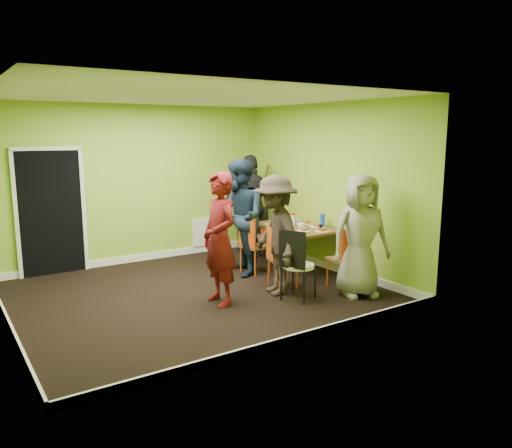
{
  "coord_description": "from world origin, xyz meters",
  "views": [
    {
      "loc": [
        -3.12,
        -6.33,
        2.3
      ],
      "look_at": [
        1.05,
        0.0,
        0.92
      ],
      "focal_mm": 35.0,
      "sensor_mm": 36.0,
      "label": 1
    }
  ],
  "objects_px": {
    "easel": "(251,209)",
    "person_left_far": "(240,218)",
    "blue_bottle": "(322,220)",
    "person_standing": "(220,239)",
    "person_front_end": "(360,236)",
    "chair_left_near": "(278,254)",
    "chair_back_end": "(258,222)",
    "thermos": "(293,221)",
    "person_back_end": "(252,206)",
    "chair_bentwood": "(296,261)",
    "chair_front_end": "(347,255)",
    "chair_left_far": "(252,241)",
    "orange_bottle": "(289,223)",
    "person_left_near": "(276,235)",
    "dining_table": "(297,229)"
  },
  "relations": [
    {
      "from": "easel",
      "to": "person_left_far",
      "type": "relative_size",
      "value": 0.91
    },
    {
      "from": "easel",
      "to": "person_left_far",
      "type": "height_order",
      "value": "person_left_far"
    },
    {
      "from": "easel",
      "to": "blue_bottle",
      "type": "distance_m",
      "value": 1.81
    },
    {
      "from": "person_standing",
      "to": "person_front_end",
      "type": "relative_size",
      "value": 1.03
    },
    {
      "from": "chair_left_near",
      "to": "chair_back_end",
      "type": "height_order",
      "value": "chair_back_end"
    },
    {
      "from": "person_front_end",
      "to": "person_standing",
      "type": "bearing_deg",
      "value": 174.3
    },
    {
      "from": "chair_back_end",
      "to": "blue_bottle",
      "type": "relative_size",
      "value": 4.21
    },
    {
      "from": "thermos",
      "to": "person_back_end",
      "type": "height_order",
      "value": "person_back_end"
    },
    {
      "from": "person_back_end",
      "to": "chair_bentwood",
      "type": "bearing_deg",
      "value": 92.77
    },
    {
      "from": "chair_left_near",
      "to": "person_left_far",
      "type": "height_order",
      "value": "person_left_far"
    },
    {
      "from": "chair_back_end",
      "to": "person_front_end",
      "type": "relative_size",
      "value": 0.53
    },
    {
      "from": "chair_front_end",
      "to": "chair_bentwood",
      "type": "height_order",
      "value": "chair_bentwood"
    },
    {
      "from": "chair_front_end",
      "to": "person_standing",
      "type": "bearing_deg",
      "value": 172.85
    },
    {
      "from": "blue_bottle",
      "to": "chair_left_near",
      "type": "bearing_deg",
      "value": -161.84
    },
    {
      "from": "blue_bottle",
      "to": "person_front_end",
      "type": "bearing_deg",
      "value": -108.24
    },
    {
      "from": "chair_front_end",
      "to": "chair_left_far",
      "type": "bearing_deg",
      "value": 123.06
    },
    {
      "from": "chair_back_end",
      "to": "chair_bentwood",
      "type": "height_order",
      "value": "chair_bentwood"
    },
    {
      "from": "orange_bottle",
      "to": "person_left_near",
      "type": "height_order",
      "value": "person_left_near"
    },
    {
      "from": "chair_front_end",
      "to": "orange_bottle",
      "type": "relative_size",
      "value": 11.55
    },
    {
      "from": "chair_left_far",
      "to": "person_left_far",
      "type": "bearing_deg",
      "value": -122.4
    },
    {
      "from": "dining_table",
      "to": "chair_front_end",
      "type": "height_order",
      "value": "chair_front_end"
    },
    {
      "from": "chair_left_far",
      "to": "blue_bottle",
      "type": "bearing_deg",
      "value": 55.52
    },
    {
      "from": "chair_front_end",
      "to": "blue_bottle",
      "type": "bearing_deg",
      "value": 76.94
    },
    {
      "from": "chair_left_far",
      "to": "person_standing",
      "type": "xyz_separation_m",
      "value": [
        -1.15,
        -1.0,
        0.36
      ]
    },
    {
      "from": "person_back_end",
      "to": "person_left_far",
      "type": "bearing_deg",
      "value": 70.83
    },
    {
      "from": "chair_front_end",
      "to": "person_back_end",
      "type": "bearing_deg",
      "value": 98.96
    },
    {
      "from": "chair_front_end",
      "to": "person_left_near",
      "type": "xyz_separation_m",
      "value": [
        -0.96,
        0.46,
        0.32
      ]
    },
    {
      "from": "chair_back_end",
      "to": "blue_bottle",
      "type": "xyz_separation_m",
      "value": [
        0.34,
        -1.42,
        0.2
      ]
    },
    {
      "from": "chair_left_far",
      "to": "chair_front_end",
      "type": "distance_m",
      "value": 1.67
    },
    {
      "from": "chair_bentwood",
      "to": "orange_bottle",
      "type": "height_order",
      "value": "chair_bentwood"
    },
    {
      "from": "chair_bentwood",
      "to": "person_front_end",
      "type": "distance_m",
      "value": 1.0
    },
    {
      "from": "chair_left_near",
      "to": "person_standing",
      "type": "xyz_separation_m",
      "value": [
        -1.07,
        -0.13,
        0.38
      ]
    },
    {
      "from": "chair_left_far",
      "to": "person_back_end",
      "type": "distance_m",
      "value": 1.31
    },
    {
      "from": "thermos",
      "to": "person_front_end",
      "type": "height_order",
      "value": "person_front_end"
    },
    {
      "from": "chair_left_far",
      "to": "thermos",
      "type": "bearing_deg",
      "value": 66.32
    },
    {
      "from": "chair_bentwood",
      "to": "thermos",
      "type": "relative_size",
      "value": 5.21
    },
    {
      "from": "orange_bottle",
      "to": "chair_left_near",
      "type": "bearing_deg",
      "value": -135.1
    },
    {
      "from": "chair_back_end",
      "to": "person_back_end",
      "type": "height_order",
      "value": "person_back_end"
    },
    {
      "from": "thermos",
      "to": "orange_bottle",
      "type": "height_order",
      "value": "thermos"
    },
    {
      "from": "chair_left_far",
      "to": "person_left_near",
      "type": "bearing_deg",
      "value": -25.7
    },
    {
      "from": "chair_back_end",
      "to": "person_left_near",
      "type": "xyz_separation_m",
      "value": [
        -1.04,
        -2.0,
        0.2
      ]
    },
    {
      "from": "dining_table",
      "to": "chair_bentwood",
      "type": "height_order",
      "value": "chair_bentwood"
    },
    {
      "from": "chair_back_end",
      "to": "orange_bottle",
      "type": "bearing_deg",
      "value": 101.44
    },
    {
      "from": "chair_front_end",
      "to": "person_front_end",
      "type": "bearing_deg",
      "value": -85.79
    },
    {
      "from": "chair_left_near",
      "to": "blue_bottle",
      "type": "relative_size",
      "value": 4.17
    },
    {
      "from": "chair_bentwood",
      "to": "orange_bottle",
      "type": "bearing_deg",
      "value": 121.72
    },
    {
      "from": "dining_table",
      "to": "orange_bottle",
      "type": "relative_size",
      "value": 18.02
    },
    {
      "from": "person_standing",
      "to": "person_left_far",
      "type": "distance_m",
      "value": 1.44
    },
    {
      "from": "dining_table",
      "to": "person_back_end",
      "type": "relative_size",
      "value": 0.78
    },
    {
      "from": "person_back_end",
      "to": "easel",
      "type": "bearing_deg",
      "value": -100.29
    }
  ]
}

